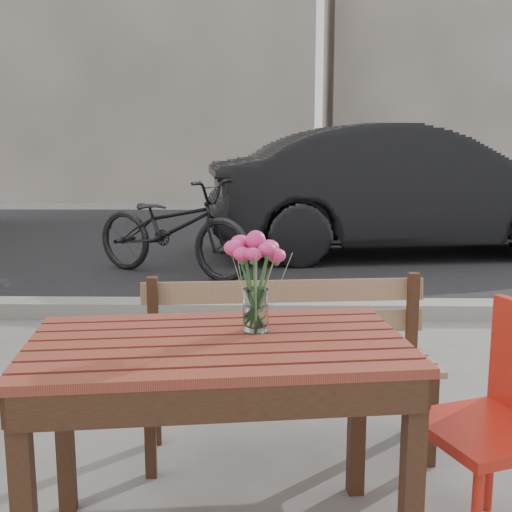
{
  "coord_description": "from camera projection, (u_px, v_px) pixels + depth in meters",
  "views": [
    {
      "loc": [
        -0.01,
        -1.83,
        1.33
      ],
      "look_at": [
        -0.05,
        0.24,
        0.96
      ],
      "focal_mm": 45.0,
      "sensor_mm": 36.0,
      "label": 1
    }
  ],
  "objects": [
    {
      "name": "backdrop_buildings",
      "position": [
        276.0,
        48.0,
        15.57
      ],
      "size": [
        15.5,
        4.0,
        8.0
      ],
      "color": "slate",
      "rests_on": "ground"
    },
    {
      "name": "main_table",
      "position": [
        218.0,
        376.0,
        2.02
      ],
      "size": [
        1.25,
        0.83,
        0.72
      ],
      "rotation": [
        0.0,
        0.0,
        0.13
      ],
      "color": "maroon",
      "rests_on": "ground"
    },
    {
      "name": "main_bench",
      "position": [
        287.0,
        344.0,
        2.77
      ],
      "size": [
        1.29,
        0.5,
        0.78
      ],
      "rotation": [
        0.0,
        0.0,
        0.1
      ],
      "color": "#836044",
      "rests_on": "ground"
    },
    {
      "name": "main_vase",
      "position": [
        256.0,
        269.0,
        2.06
      ],
      "size": [
        0.18,
        0.18,
        0.33
      ],
      "color": "white",
      "rests_on": "main_table"
    },
    {
      "name": "bicycle",
      "position": [
        172.0,
        228.0,
        6.42
      ],
      "size": [
        1.95,
        1.5,
        0.98
      ],
      "primitive_type": "imported",
      "rotation": [
        0.0,
        0.0,
        1.05
      ],
      "color": "black",
      "rests_on": "ground"
    },
    {
      "name": "red_chair",
      "position": [
        508.0,
        410.0,
        2.1
      ],
      "size": [
        0.51,
        0.51,
        0.8
      ],
      "rotation": [
        0.0,
        0.0,
        -1.2
      ],
      "color": "#B22013",
      "rests_on": "ground"
    },
    {
      "name": "parked_car",
      "position": [
        405.0,
        190.0,
        7.67
      ],
      "size": [
        4.85,
        2.26,
        1.54
      ],
      "primitive_type": "imported",
      "rotation": [
        0.0,
        0.0,
        1.71
      ],
      "color": "black",
      "rests_on": "ground"
    },
    {
      "name": "street",
      "position": [
        269.0,
        263.0,
        7.01
      ],
      "size": [
        30.0,
        8.12,
        0.12
      ],
      "color": "black",
      "rests_on": "ground"
    }
  ]
}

